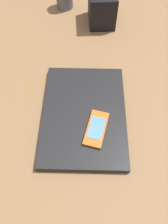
{
  "coord_description": "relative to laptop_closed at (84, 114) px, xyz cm",
  "views": [
    {
      "loc": [
        37.66,
        -2.12,
        59.09
      ],
      "look_at": [
        3.27,
        -0.81,
        5.0
      ],
      "focal_mm": 36.95,
      "sensor_mm": 36.0,
      "label": 1
    }
  ],
  "objects": [
    {
      "name": "desk_surface",
      "position": [
        -3.27,
        0.81,
        -2.5
      ],
      "size": [
        120.0,
        80.0,
        3.0
      ],
      "primitive_type": "cube",
      "color": "olive",
      "rests_on": "ground"
    },
    {
      "name": "laptop_closed",
      "position": [
        0.0,
        0.0,
        0.0
      ],
      "size": [
        34.26,
        25.1,
        1.99
      ],
      "primitive_type": "cube",
      "rotation": [
        0.0,
        0.0,
        -0.06
      ],
      "color": "black",
      "rests_on": "desk_surface"
    },
    {
      "name": "cell_phone_on_laptop",
      "position": [
        5.62,
        3.03,
        1.47
      ],
      "size": [
        11.62,
        7.75,
        1.02
      ],
      "color": "orange",
      "rests_on": "laptop_closed"
    },
    {
      "name": "desk_organizer",
      "position": [
        -42.43,
        8.17,
        4.88
      ],
      "size": [
        12.49,
        9.53,
        11.76
      ],
      "primitive_type": "cube",
      "rotation": [
        0.0,
        0.0,
        0.01
      ],
      "color": "black",
      "rests_on": "desk_surface"
    }
  ]
}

